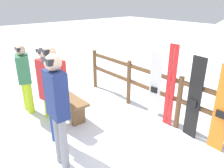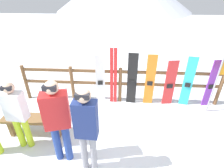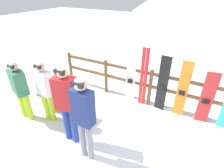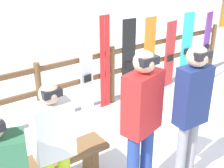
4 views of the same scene
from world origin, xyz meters
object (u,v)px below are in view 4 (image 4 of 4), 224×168
object	(u,v)px
person_red	(142,116)
snowboard_red	(170,55)
snowboard_orange	(149,57)
ski_pair_red	(105,63)
snowboard_black_stripe	(129,61)
snowboard_white	(87,74)
snowboard_cyan	(186,48)
person_navy	(191,107)
person_white	(54,143)
bench	(51,166)
snowboard_purple	(206,44)

from	to	relation	value
person_red	snowboard_red	bearing A→B (deg)	39.36
snowboard_orange	snowboard_red	distance (m)	0.56
ski_pair_red	snowboard_black_stripe	xyz separation A→B (m)	(0.52, -0.00, -0.07)
snowboard_orange	snowboard_red	size ratio (longest dim) A/B	1.11
snowboard_white	snowboard_cyan	bearing A→B (deg)	0.00
person_navy	person_white	world-z (taller)	person_navy
person_navy	snowboard_red	size ratio (longest dim) A/B	1.31
person_red	person_white	distance (m)	0.97
snowboard_orange	snowboard_cyan	bearing A→B (deg)	-0.00
bench	snowboard_red	xyz separation A→B (m)	(3.31, 1.41, 0.32)
person_red	ski_pair_red	bearing A→B (deg)	66.41
person_navy	snowboard_white	world-z (taller)	person_navy
bench	snowboard_white	bearing A→B (deg)	46.08
person_white	snowboard_white	xyz separation A→B (m)	(1.43, 1.76, -0.19)
snowboard_purple	snowboard_white	bearing A→B (deg)	180.00
person_white	snowboard_cyan	world-z (taller)	person_white
snowboard_white	person_white	bearing A→B (deg)	-129.17
snowboard_white	snowboard_black_stripe	distance (m)	0.90
bench	snowboard_orange	size ratio (longest dim) A/B	0.95
person_red	person_navy	size ratio (longest dim) A/B	1.00
snowboard_orange	snowboard_red	world-z (taller)	snowboard_orange
snowboard_red	bench	bearing A→B (deg)	-157.00
person_navy	snowboard_orange	world-z (taller)	person_navy
bench	person_navy	xyz separation A→B (m)	(1.40, -0.82, 0.71)
bench	snowboard_purple	world-z (taller)	snowboard_purple
person_red	snowboard_white	world-z (taller)	person_red
ski_pair_red	snowboard_purple	size ratio (longest dim) A/B	1.19
ski_pair_red	snowboard_black_stripe	distance (m)	0.53
ski_pair_red	snowboard_red	distance (m)	1.59
bench	snowboard_black_stripe	size ratio (longest dim) A/B	0.93
snowboard_orange	snowboard_purple	bearing A→B (deg)	-0.00
snowboard_white	snowboard_purple	size ratio (longest dim) A/B	1.03
person_navy	person_white	distance (m)	1.56
snowboard_red	snowboard_purple	world-z (taller)	snowboard_purple
ski_pair_red	person_red	bearing A→B (deg)	-113.59
person_navy	snowboard_red	world-z (taller)	person_navy
bench	snowboard_orange	bearing A→B (deg)	27.07
ski_pair_red	snowboard_purple	bearing A→B (deg)	-0.07
ski_pair_red	snowboard_white	bearing A→B (deg)	-179.47
bench	snowboard_white	size ratio (longest dim) A/B	0.99
snowboard_orange	snowboard_purple	xyz separation A→B (m)	(1.68, -0.00, -0.05)
bench	person_white	xyz separation A→B (m)	(-0.08, -0.35, 0.56)
person_red	snowboard_cyan	world-z (taller)	person_red
person_red	snowboard_purple	xyz separation A→B (m)	(3.59, 2.02, -0.34)
bench	ski_pair_red	distance (m)	2.28
snowboard_white	snowboard_red	size ratio (longest dim) A/B	1.07
snowboard_white	person_navy	bearing A→B (deg)	-88.83
snowboard_red	snowboard_black_stripe	bearing A→B (deg)	179.99
snowboard_cyan	snowboard_red	bearing A→B (deg)	-179.99
snowboard_cyan	snowboard_purple	bearing A→B (deg)	-0.01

